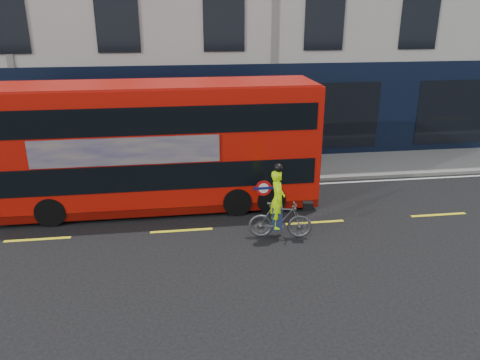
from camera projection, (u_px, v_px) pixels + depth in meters
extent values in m
plane|color=black|center=(331.00, 246.00, 12.71)|extent=(120.00, 120.00, 0.00)
cube|color=gray|center=(279.00, 168.00, 18.73)|extent=(60.00, 3.00, 0.12)
cube|color=slate|center=(288.00, 181.00, 17.34)|extent=(60.00, 0.12, 0.13)
cube|color=black|center=(273.00, 113.00, 19.44)|extent=(50.00, 0.08, 4.00)
cube|color=silver|center=(290.00, 185.00, 17.08)|extent=(58.00, 0.10, 0.01)
cube|color=#BE1107|center=(159.00, 142.00, 14.54)|extent=(9.85, 2.27, 3.53)
cube|color=#5F0803|center=(162.00, 198.00, 15.19)|extent=(9.85, 2.22, 0.27)
cube|color=black|center=(160.00, 166.00, 14.81)|extent=(9.45, 2.30, 0.80)
cube|color=black|center=(157.00, 113.00, 14.23)|extent=(9.45, 2.30, 0.80)
cube|color=#9D130B|center=(155.00, 84.00, 13.93)|extent=(9.65, 2.18, 0.07)
cube|color=black|center=(311.00, 159.00, 15.47)|extent=(0.05, 2.01, 0.80)
cube|color=black|center=(314.00, 108.00, 14.88)|extent=(0.05, 2.01, 0.80)
cube|color=#9C8E6C|center=(126.00, 151.00, 13.33)|extent=(5.37, 0.06, 0.80)
cylinder|color=red|center=(264.00, 188.00, 14.33)|extent=(0.50, 0.02, 0.50)
cylinder|color=white|center=(264.00, 188.00, 14.32)|extent=(0.32, 0.02, 0.32)
cube|color=#0C1459|center=(264.00, 188.00, 14.32)|extent=(0.63, 0.02, 0.08)
cylinder|color=black|center=(265.00, 188.00, 15.59)|extent=(0.90, 2.29, 0.89)
cylinder|color=black|center=(233.00, 190.00, 15.44)|extent=(0.90, 2.29, 0.89)
cylinder|color=black|center=(58.00, 199.00, 14.70)|extent=(0.90, 2.29, 0.89)
imported|color=#4F5254|center=(280.00, 220.00, 13.01)|extent=(1.83, 0.80, 1.06)
imported|color=#A5E607|center=(278.00, 199.00, 12.80)|extent=(0.50, 0.66, 1.66)
cube|color=black|center=(308.00, 206.00, 12.83)|extent=(0.30, 0.25, 0.21)
cube|color=#1A2445|center=(277.00, 217.00, 12.98)|extent=(0.34, 0.41, 0.67)
sphere|color=black|center=(278.00, 168.00, 12.49)|extent=(0.25, 0.25, 0.25)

